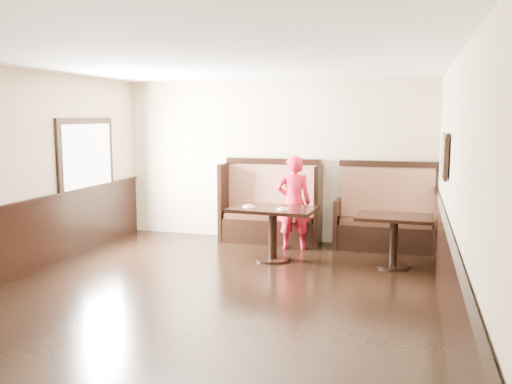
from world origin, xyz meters
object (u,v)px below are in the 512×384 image
at_px(table_main, 273,220).
at_px(child, 294,203).
at_px(booth_main, 271,212).
at_px(booth_neighbor, 386,220).
at_px(table_neighbor, 394,229).

relative_size(table_main, child, 0.85).
height_order(booth_main, table_main, booth_main).
distance_m(booth_main, booth_neighbor, 1.95).
bearing_deg(table_main, booth_neighbor, 39.87).
relative_size(booth_neighbor, child, 1.06).
bearing_deg(booth_main, table_main, -74.32).
bearing_deg(booth_neighbor, table_main, -143.46).
bearing_deg(table_neighbor, table_main, -174.65).
height_order(booth_main, child, child).
xyz_separation_m(booth_main, table_main, (0.34, -1.20, 0.09)).
xyz_separation_m(booth_main, booth_neighbor, (1.95, -0.00, -0.05)).
height_order(booth_neighbor, table_neighbor, booth_neighbor).
bearing_deg(child, table_main, 65.50).
relative_size(booth_main, table_neighbor, 1.60).
relative_size(booth_main, booth_neighbor, 1.06).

